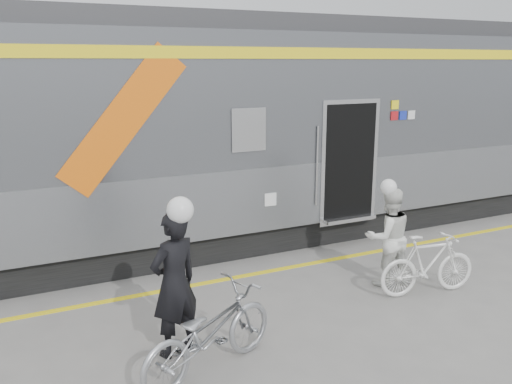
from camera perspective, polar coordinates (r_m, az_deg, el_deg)
ground at (r=7.26m, az=10.01°, el=-13.83°), size 90.00×90.00×0.00m
train at (r=10.07m, az=-5.44°, el=6.31°), size 24.00×3.17×4.10m
safety_strip at (r=8.92m, az=1.86°, el=-8.24°), size 24.00×0.12×0.01m
man at (r=6.30m, az=-8.59°, el=-9.51°), size 0.73×0.61×1.72m
bicycle_left at (r=6.05m, az=-4.97°, el=-14.48°), size 1.91×1.23×0.95m
woman at (r=8.39m, az=13.73°, el=-4.62°), size 0.82×0.69×1.51m
bicycle_right at (r=8.30m, az=17.65°, el=-7.26°), size 1.57×0.68×0.91m
helmet_man at (r=5.98m, az=-8.93°, el=-0.55°), size 0.30×0.30×0.30m
helmet_woman at (r=8.17m, az=14.07°, el=1.21°), size 0.24×0.24×0.24m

